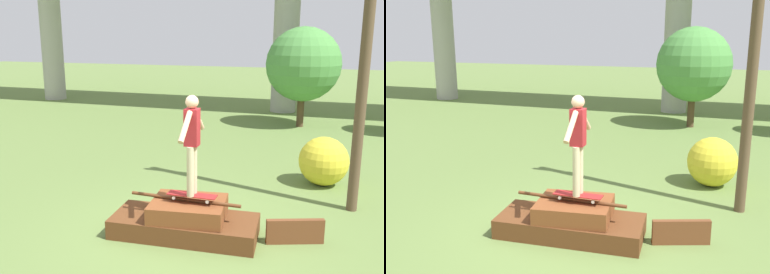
# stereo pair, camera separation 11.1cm
# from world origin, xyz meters

# --- Properties ---
(ground_plane) EXTENTS (80.00, 80.00, 0.00)m
(ground_plane) POSITION_xyz_m (0.00, 0.00, 0.00)
(ground_plane) COLOR olive
(scrap_pile) EXTENTS (2.54, 1.20, 0.68)m
(scrap_pile) POSITION_xyz_m (0.02, 0.01, 0.26)
(scrap_pile) COLOR #5B3319
(scrap_pile) RESTS_ON ground_plane
(scrap_plank_loose) EXTENTS (0.92, 0.42, 0.42)m
(scrap_plank_loose) POSITION_xyz_m (1.81, 0.30, 0.21)
(scrap_plank_loose) COLOR brown
(scrap_plank_loose) RESTS_ON ground_plane
(skateboard) EXTENTS (0.83, 0.24, 0.09)m
(skateboard) POSITION_xyz_m (0.14, -0.03, 0.75)
(skateboard) COLOR maroon
(skateboard) RESTS_ON scrap_pile
(skater) EXTENTS (0.22, 1.16, 1.65)m
(skater) POSITION_xyz_m (0.14, -0.03, 1.73)
(skater) COLOR #C6B78E
(skater) RESTS_ON skateboard
(utility_pole) EXTENTS (1.30, 0.20, 7.01)m
(utility_pole) POSITION_xyz_m (2.73, 2.09, 3.63)
(utility_pole) COLOR brown
(utility_pole) RESTS_ON ground_plane
(tree_behind_left) EXTENTS (2.70, 2.70, 3.67)m
(tree_behind_left) POSITION_xyz_m (1.04, 9.86, 2.31)
(tree_behind_left) COLOR #4C3823
(tree_behind_left) RESTS_ON ground_plane
(bush_yellow_flowering) EXTENTS (1.11, 1.11, 1.11)m
(bush_yellow_flowering) POSITION_xyz_m (2.12, 3.43, 0.56)
(bush_yellow_flowering) COLOR gold
(bush_yellow_flowering) RESTS_ON ground_plane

